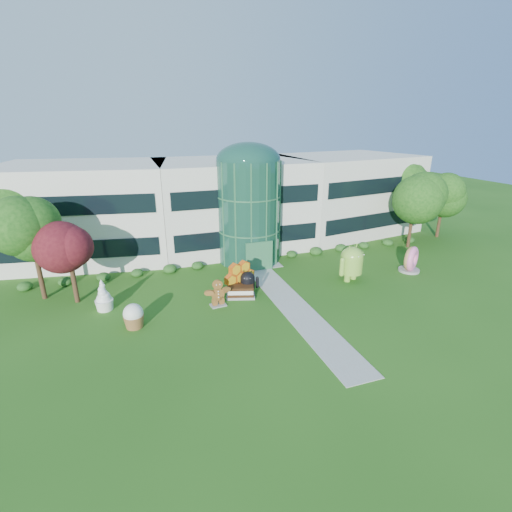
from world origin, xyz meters
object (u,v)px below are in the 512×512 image
object	(u,v)px
android_black	(248,281)
gingerbread	(218,293)
android_green	(352,261)
donut	(410,259)

from	to	relation	value
android_black	gingerbread	xyz separation A→B (m)	(-2.80, -1.38, -0.01)
android_green	android_black	xyz separation A→B (m)	(-9.36, 0.47, -0.72)
android_green	android_black	bearing A→B (deg)	156.35
android_black	donut	bearing A→B (deg)	18.12
gingerbread	donut	bearing A→B (deg)	-3.43
android_green	gingerbread	xyz separation A→B (m)	(-12.16, -0.91, -0.73)
android_black	gingerbread	size ratio (longest dim) A/B	0.93
android_black	gingerbread	distance (m)	3.13
android_green	gingerbread	size ratio (longest dim) A/B	1.55
android_black	donut	world-z (taller)	donut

